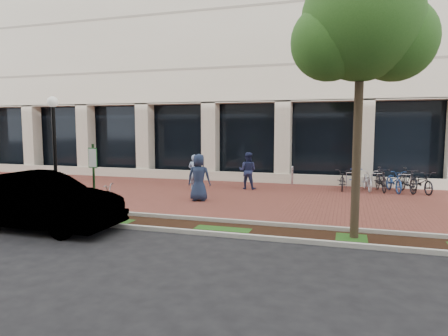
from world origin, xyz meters
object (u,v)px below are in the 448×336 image
(street_tree, at_px, (363,29))
(locked_bicycle, at_px, (92,201))
(pedestrian_mid, at_px, (248,171))
(pedestrian_left, at_px, (194,172))
(parking_sign, at_px, (93,172))
(lamppost, at_px, (55,147))
(pedestrian_right, at_px, (199,177))
(sedan_near_curb, at_px, (38,201))
(bollard, at_px, (292,175))
(bike_rack_cluster, at_px, (381,180))

(street_tree, xyz_separation_m, locked_bicycle, (-7.93, -0.13, -4.75))
(pedestrian_mid, bearing_deg, pedestrian_left, 23.19)
(parking_sign, height_order, lamppost, lamppost)
(street_tree, height_order, locked_bicycle, street_tree)
(pedestrian_mid, relative_size, pedestrian_right, 0.93)
(pedestrian_mid, xyz_separation_m, sedan_near_curb, (-3.93, -8.87, -0.07))
(lamppost, height_order, pedestrian_left, lamppost)
(bollard, relative_size, bike_rack_cluster, 0.22)
(parking_sign, height_order, pedestrian_mid, parking_sign)
(locked_bicycle, relative_size, pedestrian_left, 1.29)
(pedestrian_left, distance_m, sedan_near_curb, 8.16)
(bollard, distance_m, bike_rack_cluster, 4.14)
(parking_sign, relative_size, pedestrian_right, 1.28)
(parking_sign, xyz_separation_m, lamppost, (-2.03, 0.75, 0.70))
(lamppost, bearing_deg, bollard, 51.19)
(street_tree, bearing_deg, parking_sign, -177.99)
(sedan_near_curb, bearing_deg, pedestrian_right, -27.25)
(lamppost, xyz_separation_m, pedestrian_left, (2.79, 5.84, -1.40))
(locked_bicycle, height_order, pedestrian_mid, pedestrian_mid)
(locked_bicycle, distance_m, bollard, 10.51)
(street_tree, relative_size, locked_bicycle, 3.32)
(pedestrian_left, distance_m, pedestrian_mid, 2.47)
(lamppost, bearing_deg, locked_bicycle, -18.31)
(lamppost, distance_m, locked_bicycle, 2.56)
(street_tree, distance_m, locked_bicycle, 9.24)
(bike_rack_cluster, height_order, sedan_near_curb, sedan_near_curb)
(lamppost, height_order, pedestrian_right, lamppost)
(lamppost, xyz_separation_m, street_tree, (9.77, -0.48, 3.09))
(locked_bicycle, distance_m, pedestrian_right, 4.42)
(parking_sign, distance_m, pedestrian_left, 6.67)
(pedestrian_right, height_order, sedan_near_curb, pedestrian_right)
(street_tree, distance_m, sedan_near_curb, 9.85)
(pedestrian_right, bearing_deg, lamppost, 30.90)
(pedestrian_mid, xyz_separation_m, bike_rack_cluster, (5.88, 1.09, -0.35))
(pedestrian_mid, height_order, bollard, pedestrian_mid)
(pedestrian_mid, bearing_deg, bollard, -131.43)
(locked_bicycle, xyz_separation_m, pedestrian_right, (2.14, 3.85, 0.37))
(locked_bicycle, height_order, pedestrian_right, pedestrian_right)
(locked_bicycle, distance_m, pedestrian_mid, 8.02)
(lamppost, bearing_deg, parking_sign, -20.28)
(pedestrian_right, bearing_deg, sedan_near_curb, 54.23)
(pedestrian_left, height_order, bollard, pedestrian_left)
(pedestrian_mid, distance_m, bollard, 2.65)
(pedestrian_mid, bearing_deg, sedan_near_curb, 68.67)
(locked_bicycle, bearing_deg, parking_sign, -138.39)
(parking_sign, distance_m, pedestrian_mid, 8.10)
(pedestrian_mid, xyz_separation_m, pedestrian_right, (-1.11, -3.47, 0.06))
(parking_sign, height_order, street_tree, street_tree)
(pedestrian_left, bearing_deg, bike_rack_cluster, -163.80)
(pedestrian_left, distance_m, pedestrian_right, 2.87)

